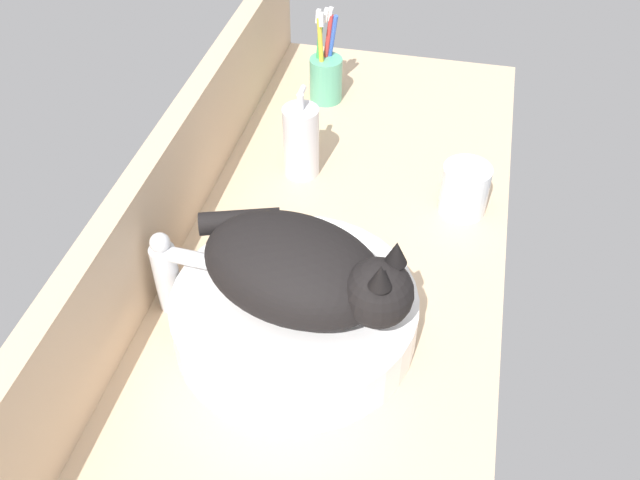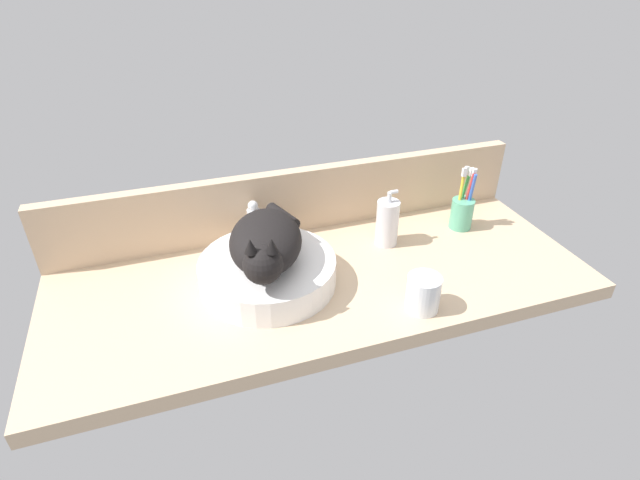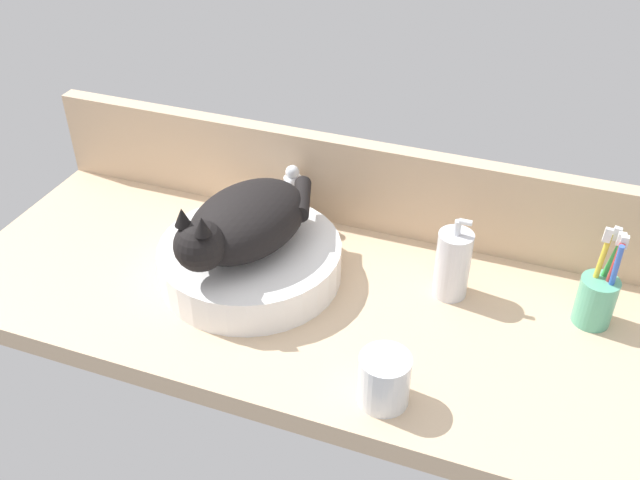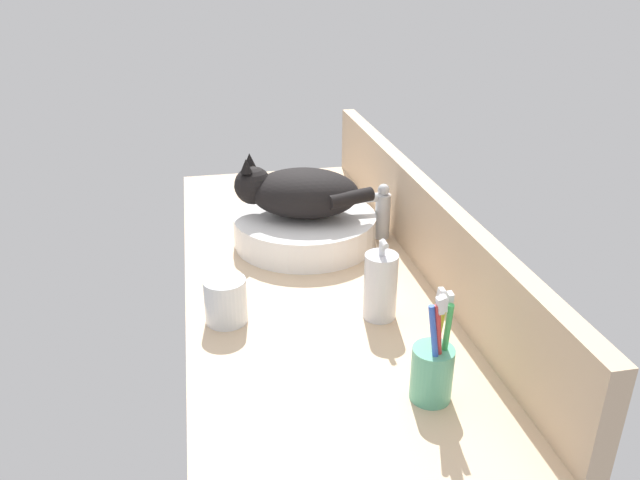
{
  "view_description": "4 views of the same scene",
  "coord_description": "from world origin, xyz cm",
  "px_view_note": "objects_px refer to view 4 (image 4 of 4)",
  "views": [
    {
      "loc": [
        -75.35,
        -15.99,
        77.23
      ],
      "look_at": [
        -3.7,
        0.22,
        8.57
      ],
      "focal_mm": 40.0,
      "sensor_mm": 36.0,
      "label": 1
    },
    {
      "loc": [
        -33.26,
        -96.46,
        74.58
      ],
      "look_at": [
        -0.25,
        1.26,
        10.12
      ],
      "focal_mm": 28.0,
      "sensor_mm": 36.0,
      "label": 2
    },
    {
      "loc": [
        34.2,
        -91.4,
        82.99
      ],
      "look_at": [
        -0.12,
        1.62,
        11.44
      ],
      "focal_mm": 40.0,
      "sensor_mm": 36.0,
      "label": 3
    },
    {
      "loc": [
        118.68,
        -21.74,
        62.68
      ],
      "look_at": [
        3.0,
        1.7,
        8.04
      ],
      "focal_mm": 35.0,
      "sensor_mm": 36.0,
      "label": 4
    }
  ],
  "objects_px": {
    "cat": "(299,192)",
    "toothbrush_cup": "(433,369)",
    "sink_basin": "(305,229)",
    "soap_dispenser": "(380,286)",
    "faucet": "(378,209)",
    "water_glass": "(226,303)"
  },
  "relations": [
    {
      "from": "cat",
      "to": "toothbrush_cup",
      "type": "distance_m",
      "value": 0.62
    },
    {
      "from": "sink_basin",
      "to": "cat",
      "type": "xyz_separation_m",
      "value": [
        -0.0,
        -0.01,
        0.09
      ]
    },
    {
      "from": "sink_basin",
      "to": "soap_dispenser",
      "type": "bearing_deg",
      "value": 12.42
    },
    {
      "from": "faucet",
      "to": "soap_dispenser",
      "type": "relative_size",
      "value": 0.84
    },
    {
      "from": "toothbrush_cup",
      "to": "faucet",
      "type": "bearing_deg",
      "value": 171.74
    },
    {
      "from": "cat",
      "to": "toothbrush_cup",
      "type": "bearing_deg",
      "value": 9.65
    },
    {
      "from": "cat",
      "to": "faucet",
      "type": "height_order",
      "value": "cat"
    },
    {
      "from": "sink_basin",
      "to": "cat",
      "type": "distance_m",
      "value": 0.09
    },
    {
      "from": "toothbrush_cup",
      "to": "cat",
      "type": "bearing_deg",
      "value": -170.35
    },
    {
      "from": "sink_basin",
      "to": "toothbrush_cup",
      "type": "bearing_deg",
      "value": 8.45
    },
    {
      "from": "cat",
      "to": "soap_dispenser",
      "type": "bearing_deg",
      "value": 14.35
    },
    {
      "from": "sink_basin",
      "to": "toothbrush_cup",
      "type": "relative_size",
      "value": 1.78
    },
    {
      "from": "sink_basin",
      "to": "water_glass",
      "type": "xyz_separation_m",
      "value": [
        0.31,
        -0.21,
        0.0
      ]
    },
    {
      "from": "water_glass",
      "to": "sink_basin",
      "type": "bearing_deg",
      "value": 146.75
    },
    {
      "from": "soap_dispenser",
      "to": "water_glass",
      "type": "relative_size",
      "value": 1.88
    },
    {
      "from": "toothbrush_cup",
      "to": "sink_basin",
      "type": "bearing_deg",
      "value": -171.55
    },
    {
      "from": "cat",
      "to": "faucet",
      "type": "relative_size",
      "value": 2.26
    },
    {
      "from": "water_glass",
      "to": "cat",
      "type": "bearing_deg",
      "value": 148.74
    },
    {
      "from": "soap_dispenser",
      "to": "faucet",
      "type": "bearing_deg",
      "value": 164.44
    },
    {
      "from": "soap_dispenser",
      "to": "water_glass",
      "type": "xyz_separation_m",
      "value": [
        -0.04,
        -0.28,
        -0.03
      ]
    },
    {
      "from": "soap_dispenser",
      "to": "toothbrush_cup",
      "type": "relative_size",
      "value": 0.87
    },
    {
      "from": "cat",
      "to": "faucet",
      "type": "bearing_deg",
      "value": 86.44
    }
  ]
}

